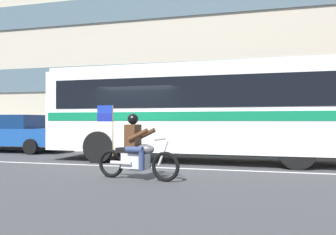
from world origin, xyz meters
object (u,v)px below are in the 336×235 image
object	(u,v)px
transit_bus	(202,106)
motorcycle_with_rider	(136,151)
fire_hydrant	(310,143)
parked_sedan_curbside	(14,133)

from	to	relation	value
transit_bus	motorcycle_with_rider	xyz separation A→B (m)	(-0.99, -3.82, -1.22)
motorcycle_with_rider	transit_bus	bearing A→B (deg)	75.44
motorcycle_with_rider	fire_hydrant	xyz separation A→B (m)	(4.77, 6.34, -0.15)
transit_bus	motorcycle_with_rider	bearing A→B (deg)	-104.56
transit_bus	fire_hydrant	xyz separation A→B (m)	(3.78, 2.52, -1.36)
motorcycle_with_rider	parked_sedan_curbside	distance (m)	9.28
transit_bus	motorcycle_with_rider	distance (m)	4.13
motorcycle_with_rider	parked_sedan_curbside	size ratio (longest dim) A/B	0.46
transit_bus	parked_sedan_curbside	bearing A→B (deg)	170.89
motorcycle_with_rider	parked_sedan_curbside	world-z (taller)	motorcycle_with_rider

